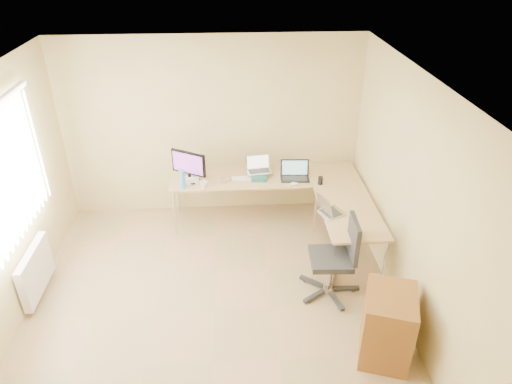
{
  "coord_description": "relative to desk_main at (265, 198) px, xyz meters",
  "views": [
    {
      "loc": [
        0.23,
        -3.87,
        3.77
      ],
      "look_at": [
        0.55,
        1.1,
        0.9
      ],
      "focal_mm": 32.3,
      "sensor_mm": 36.0,
      "label": 1
    }
  ],
  "objects": [
    {
      "name": "cabinet",
      "position": [
        1.0,
        -2.56,
        -0.01
      ],
      "size": [
        0.63,
        0.7,
        0.81
      ],
      "primitive_type": "cube",
      "rotation": [
        0.0,
        0.0,
        -0.32
      ],
      "color": "#A3642E",
      "rests_on": "ground"
    },
    {
      "name": "window",
      "position": [
        -2.78,
        -1.45,
        1.19
      ],
      "size": [
        0.1,
        1.8,
        1.4
      ],
      "primitive_type": "cube",
      "color": "white",
      "rests_on": "wall_left"
    },
    {
      "name": "desk_return",
      "position": [
        0.98,
        -1.0,
        0.0
      ],
      "size": [
        0.7,
        1.3,
        0.73
      ],
      "primitive_type": "cube",
      "color": "tan",
      "rests_on": "ground"
    },
    {
      "name": "ceiling",
      "position": [
        -0.72,
        -1.85,
        2.24
      ],
      "size": [
        4.5,
        4.5,
        0.0
      ],
      "primitive_type": "plane",
      "rotation": [
        3.14,
        0.0,
        0.0
      ],
      "color": "white",
      "rests_on": "ground"
    },
    {
      "name": "cd_stack",
      "position": [
        -0.57,
        -0.13,
        0.38
      ],
      "size": [
        0.14,
        0.14,
        0.03
      ],
      "primitive_type": "cylinder",
      "rotation": [
        0.0,
        0.0,
        0.06
      ],
      "color": "silver",
      "rests_on": "desk_main"
    },
    {
      "name": "laptop_return",
      "position": [
        0.73,
        -1.04,
        0.48
      ],
      "size": [
        0.42,
        0.38,
        0.23
      ],
      "primitive_type": "cube",
      "rotation": [
        0.0,
        0.0,
        2.0
      ],
      "color": "#B6B6B6",
      "rests_on": "desk_return"
    },
    {
      "name": "wall_back",
      "position": [
        -0.72,
        0.4,
        0.93
      ],
      "size": [
        4.5,
        0.0,
        4.5
      ],
      "primitive_type": "plane",
      "rotation": [
        1.57,
        0.0,
        0.0
      ],
      "color": "tan",
      "rests_on": "ground"
    },
    {
      "name": "black_cup",
      "position": [
        0.73,
        -0.3,
        0.42
      ],
      "size": [
        0.08,
        0.08,
        0.11
      ],
      "primitive_type": "cylinder",
      "rotation": [
        0.0,
        0.0,
        0.25
      ],
      "color": "black",
      "rests_on": "desk_main"
    },
    {
      "name": "office_chair",
      "position": [
        0.63,
        -1.61,
        0.13
      ],
      "size": [
        0.64,
        0.64,
        1.01
      ],
      "primitive_type": "cube",
      "rotation": [
        0.0,
        0.0,
        -0.05
      ],
      "color": "#2A2A2A",
      "rests_on": "ground"
    },
    {
      "name": "laptop_black",
      "position": [
        0.41,
        -0.12,
        0.49
      ],
      "size": [
        0.41,
        0.31,
        0.25
      ],
      "primitive_type": "cube",
      "rotation": [
        0.0,
        0.0,
        -0.06
      ],
      "color": "black",
      "rests_on": "desk_main"
    },
    {
      "name": "papers",
      "position": [
        -0.96,
        -0.0,
        0.37
      ],
      "size": [
        0.25,
        0.3,
        0.01
      ],
      "primitive_type": "cube",
      "rotation": [
        0.0,
        0.0,
        0.26
      ],
      "color": "beige",
      "rests_on": "desk_main"
    },
    {
      "name": "monitor",
      "position": [
        -1.05,
        -0.09,
        0.59
      ],
      "size": [
        0.53,
        0.4,
        0.44
      ],
      "primitive_type": "cube",
      "rotation": [
        0.0,
        0.0,
        -0.52
      ],
      "color": "black",
      "rests_on": "desk_main"
    },
    {
      "name": "desk_main",
      "position": [
        0.0,
        0.0,
        0.0
      ],
      "size": [
        2.65,
        0.7,
        0.73
      ],
      "primitive_type": "cube",
      "color": "tan",
      "rests_on": "ground"
    },
    {
      "name": "white_box",
      "position": [
        -1.03,
        -0.12,
        0.4
      ],
      "size": [
        0.21,
        0.17,
        0.07
      ],
      "primitive_type": "cube",
      "rotation": [
        0.0,
        0.0,
        0.21
      ],
      "color": "white",
      "rests_on": "desk_main"
    },
    {
      "name": "mug",
      "position": [
        -0.85,
        -0.3,
        0.41
      ],
      "size": [
        0.12,
        0.12,
        0.1
      ],
      "primitive_type": "imported",
      "rotation": [
        0.0,
        0.0,
        0.18
      ],
      "color": "white",
      "rests_on": "desk_main"
    },
    {
      "name": "water_bottle",
      "position": [
        -1.13,
        -0.3,
        0.5
      ],
      "size": [
        0.09,
        0.09,
        0.27
      ],
      "primitive_type": "cylinder",
      "rotation": [
        0.0,
        0.0,
        0.13
      ],
      "color": "#4397D7",
      "rests_on": "desk_main"
    },
    {
      "name": "mouse",
      "position": [
        0.37,
        -0.3,
        0.38
      ],
      "size": [
        0.12,
        0.09,
        0.04
      ],
      "primitive_type": "ellipsoid",
      "rotation": [
        0.0,
        0.0,
        -0.15
      ],
      "color": "silver",
      "rests_on": "desk_main"
    },
    {
      "name": "keyboard",
      "position": [
        -0.27,
        -0.08,
        0.37
      ],
      "size": [
        0.4,
        0.12,
        0.02
      ],
      "primitive_type": "cube",
      "rotation": [
        0.0,
        0.0,
        0.02
      ],
      "color": "white",
      "rests_on": "desk_main"
    },
    {
      "name": "floor",
      "position": [
        -0.72,
        -1.85,
        -0.36
      ],
      "size": [
        4.5,
        4.5,
        0.0
      ],
      "primitive_type": "plane",
      "color": "#A0895B",
      "rests_on": "ground"
    },
    {
      "name": "radiator",
      "position": [
        -2.75,
        -1.45,
        -0.02
      ],
      "size": [
        0.09,
        0.8,
        0.55
      ],
      "primitive_type": "cube",
      "color": "white",
      "rests_on": "ground"
    },
    {
      "name": "laptop_center",
      "position": [
        -0.08,
        0.03,
        0.53
      ],
      "size": [
        0.38,
        0.31,
        0.22
      ],
      "primitive_type": "cube",
      "rotation": [
        0.0,
        0.0,
        0.13
      ],
      "color": "silver",
      "rests_on": "desk_main"
    },
    {
      "name": "wall_right",
      "position": [
        1.38,
        -1.85,
        0.93
      ],
      "size": [
        0.0,
        4.5,
        4.5
      ],
      "primitive_type": "plane",
      "rotation": [
        1.57,
        0.0,
        -1.57
      ],
      "color": "tan",
      "rests_on": "ground"
    },
    {
      "name": "desk_fan",
      "position": [
        -0.97,
        0.15,
        0.52
      ],
      "size": [
        0.26,
        0.26,
        0.31
      ],
      "primitive_type": "cylinder",
      "rotation": [
        0.0,
        0.0,
        0.08
      ],
      "color": "silver",
      "rests_on": "desk_main"
    },
    {
      "name": "book_stack",
      "position": [
        -0.09,
        -0.05,
        0.39
      ],
      "size": [
        0.23,
        0.31,
        0.05
      ],
      "primitive_type": "cube",
      "rotation": [
        0.0,
        0.0,
        -0.05
      ],
      "color": "#1F574F",
      "rests_on": "desk_main"
    }
  ]
}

